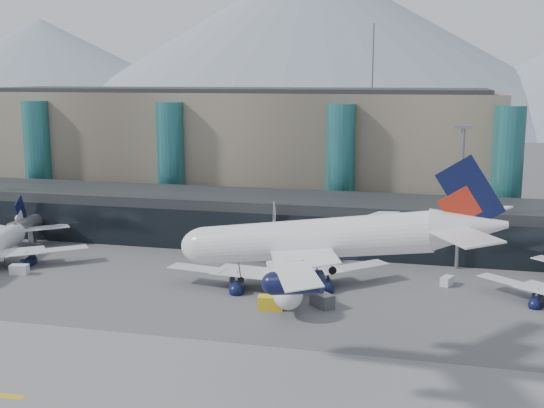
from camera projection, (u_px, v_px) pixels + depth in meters
The scene contains 13 objects.
ground at pixel (211, 358), 83.40m from camera, with size 900.00×900.00×0.00m, color #515154.
concourse at pixel (303, 222), 137.57m from camera, with size 170.00×27.00×10.00m.
terminal_main at pixel (232, 150), 172.29m from camera, with size 130.00×30.00×31.00m.
teal_towers at pixel (253, 165), 154.94m from camera, with size 116.40×19.40×46.00m.
mountain_ridge at pixel (427, 57), 433.74m from camera, with size 910.00×400.00×110.00m.
lightmast_mid at pixel (460, 189), 119.48m from camera, with size 3.00×1.20×25.60m.
hero_jet at pixel (344, 228), 73.41m from camera, with size 38.11×38.21×12.39m.
jet_parked_mid at pixel (279, 254), 113.32m from camera, with size 37.12×38.99×12.52m.
veh_a at pixel (19, 270), 118.30m from camera, with size 3.02×1.70×1.70m, color silver.
veh_b at pixel (223, 256), 127.63m from camera, with size 2.79×1.71×1.61m, color gold.
veh_c at pixel (322, 300), 101.51m from camera, with size 3.81×2.01×2.12m, color #46464B.
veh_d at pixel (447, 281), 112.04m from camera, with size 2.64×1.41×1.51m, color silver.
veh_h at pixel (270, 303), 100.53m from camera, with size 3.67×1.93×2.03m, color gold.
Camera 1 is at (26.04, -74.39, 34.00)m, focal length 45.00 mm.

